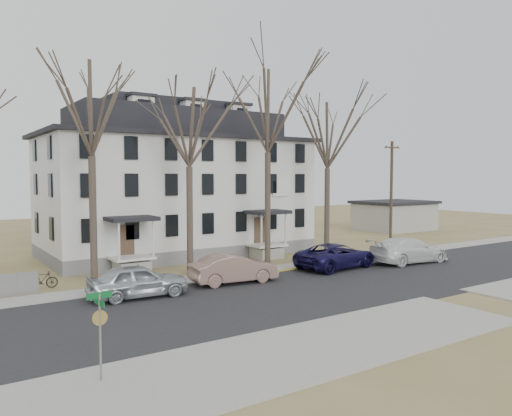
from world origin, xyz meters
TOP-DOWN VIEW (x-y plane):
  - ground at (0.00, 0.00)m, footprint 120.00×120.00m
  - main_road at (0.00, 2.00)m, footprint 120.00×10.00m
  - far_sidewalk at (0.00, 8.00)m, footprint 120.00×2.00m
  - near_sidewalk_left at (-8.00, -5.00)m, footprint 20.00×5.00m
  - yellow_curb at (5.00, 7.10)m, footprint 14.00×0.25m
  - boarding_house at (-2.00, 17.95)m, footprint 20.80×12.36m
  - distant_building at (26.00, 20.00)m, footprint 8.50×6.50m
  - tree_far_left at (-11.00, 9.80)m, footprint 8.40×8.40m
  - tree_mid_left at (-5.00, 9.80)m, footprint 7.80×7.80m
  - tree_center at (1.00, 9.80)m, footprint 9.00×9.00m
  - tree_mid_right at (6.50, 9.80)m, footprint 7.80×7.80m
  - utility_pole_far at (18.50, 14.00)m, footprint 2.00×0.28m
  - car_silver at (-10.00, 5.60)m, footprint 5.12×2.33m
  - car_tan at (-4.19, 5.82)m, footprint 5.23×2.30m
  - car_navy at (3.88, 5.95)m, footprint 6.24×3.36m
  - car_white at (9.61, 4.65)m, footprint 6.36×3.02m
  - bicycle_left at (-8.60, 10.46)m, footprint 1.59×0.72m
  - bicycle_right at (-13.65, 10.39)m, footprint 1.66×0.68m
  - street_sign at (-14.69, -3.75)m, footprint 0.78×0.78m

SIDE VIEW (x-z plane):
  - ground at x=0.00m, z-range 0.00..0.00m
  - main_road at x=0.00m, z-range -0.02..0.02m
  - far_sidewalk at x=0.00m, z-range -0.04..0.04m
  - near_sidewalk_left at x=-8.00m, z-range -0.04..0.04m
  - yellow_curb at x=5.00m, z-range -0.03..0.03m
  - bicycle_left at x=-8.60m, z-range 0.00..0.80m
  - bicycle_right at x=-13.65m, z-range 0.00..0.97m
  - car_navy at x=3.88m, z-range 0.00..1.67m
  - car_tan at x=-4.19m, z-range 0.00..1.67m
  - car_silver at x=-10.00m, z-range 0.00..1.70m
  - car_white at x=9.61m, z-range 0.00..1.79m
  - distant_building at x=26.00m, z-range 0.00..3.35m
  - street_sign at x=-14.69m, z-range 0.43..3.18m
  - utility_pole_far at x=18.50m, z-range 0.15..9.65m
  - boarding_house at x=-2.00m, z-range -0.65..11.40m
  - tree_mid_left at x=-5.00m, z-range 3.23..15.97m
  - tree_mid_right at x=6.50m, z-range 3.23..15.97m
  - tree_far_left at x=-11.00m, z-range 3.48..17.20m
  - tree_center at x=1.00m, z-range 3.73..18.43m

